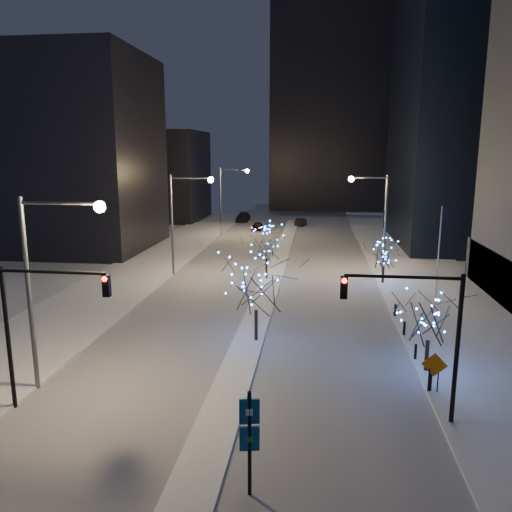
% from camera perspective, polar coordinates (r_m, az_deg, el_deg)
% --- Properties ---
extents(ground, '(160.00, 160.00, 0.00)m').
position_cam_1_polar(ground, '(24.16, -4.28, -18.26)').
color(ground, white).
rests_on(ground, ground).
extents(road, '(20.00, 130.00, 0.02)m').
position_cam_1_polar(road, '(56.96, 2.60, -0.55)').
color(road, '#A6ABB5').
rests_on(road, ground).
extents(median, '(2.00, 80.00, 0.15)m').
position_cam_1_polar(median, '(52.08, 2.17, -1.64)').
color(median, white).
rests_on(median, ground).
extents(east_sidewalk, '(10.00, 90.00, 0.15)m').
position_cam_1_polar(east_sidewalk, '(43.58, 21.10, -5.08)').
color(east_sidewalk, white).
rests_on(east_sidewalk, ground).
extents(west_sidewalk, '(8.00, 90.00, 0.15)m').
position_cam_1_polar(west_sidewalk, '(46.02, -16.65, -3.92)').
color(west_sidewalk, white).
rests_on(west_sidewalk, ground).
extents(filler_west_near, '(22.00, 18.00, 24.00)m').
position_cam_1_polar(filler_west_near, '(68.57, -21.41, 10.83)').
color(filler_west_near, black).
rests_on(filler_west_near, ground).
extents(filler_west_far, '(18.00, 16.00, 16.00)m').
position_cam_1_polar(filler_west_far, '(95.52, -11.57, 8.99)').
color(filler_west_far, black).
rests_on(filler_west_far, ground).
extents(horizon_block, '(24.00, 14.00, 42.00)m').
position_cam_1_polar(horizon_block, '(112.88, 8.24, 16.09)').
color(horizon_block, black).
rests_on(horizon_block, ground).
extents(street_lamp_w_near, '(4.40, 0.56, 10.00)m').
position_cam_1_polar(street_lamp_w_near, '(26.68, -22.80, -1.25)').
color(street_lamp_w_near, '#595E66').
rests_on(street_lamp_w_near, ground).
extents(street_lamp_w_mid, '(4.40, 0.56, 10.00)m').
position_cam_1_polar(street_lamp_w_mid, '(49.62, -8.46, 5.12)').
color(street_lamp_w_mid, '#595E66').
rests_on(street_lamp_w_mid, ground).
extents(street_lamp_w_far, '(4.40, 0.56, 10.00)m').
position_cam_1_polar(street_lamp_w_far, '(73.91, -3.28, 7.33)').
color(street_lamp_w_far, '#595E66').
rests_on(street_lamp_w_far, ground).
extents(street_lamp_east, '(3.90, 0.56, 10.00)m').
position_cam_1_polar(street_lamp_east, '(51.15, 13.60, 5.06)').
color(street_lamp_east, '#595E66').
rests_on(street_lamp_east, ground).
extents(traffic_signal_west, '(5.26, 0.43, 7.00)m').
position_cam_1_polar(traffic_signal_west, '(25.19, -23.75, -6.15)').
color(traffic_signal_west, black).
rests_on(traffic_signal_west, ground).
extents(traffic_signal_east, '(5.26, 0.43, 7.00)m').
position_cam_1_polar(traffic_signal_east, '(23.18, 18.46, -7.26)').
color(traffic_signal_east, black).
rests_on(traffic_signal_east, ground).
extents(flagpoles, '(1.35, 2.60, 8.00)m').
position_cam_1_polar(flagpoles, '(39.51, 20.24, 0.37)').
color(flagpoles, silver).
rests_on(flagpoles, east_sidewalk).
extents(bollards, '(0.16, 12.16, 0.90)m').
position_cam_1_polar(bollards, '(33.12, 17.14, -9.09)').
color(bollards, black).
rests_on(bollards, east_sidewalk).
extents(car_near, '(1.60, 3.84, 1.30)m').
position_cam_1_polar(car_near, '(79.51, 0.13, 3.41)').
color(car_near, black).
rests_on(car_near, ground).
extents(car_mid, '(2.00, 4.14, 1.31)m').
position_cam_1_polar(car_mid, '(85.43, 5.15, 3.95)').
color(car_mid, black).
rests_on(car_mid, ground).
extents(car_far, '(2.20, 5.37, 1.55)m').
position_cam_1_polar(car_far, '(90.06, -1.48, 4.46)').
color(car_far, black).
rests_on(car_far, ground).
extents(holiday_tree_median_near, '(5.66, 5.66, 6.14)m').
position_cam_1_polar(holiday_tree_median_near, '(31.67, -0.00, -2.99)').
color(holiday_tree_median_near, black).
rests_on(holiday_tree_median_near, median).
extents(holiday_tree_median_far, '(4.36, 4.36, 5.18)m').
position_cam_1_polar(holiday_tree_median_far, '(47.78, 1.22, 1.44)').
color(holiday_tree_median_far, black).
rests_on(holiday_tree_median_far, median).
extents(holiday_tree_plaza_near, '(4.08, 4.08, 4.89)m').
position_cam_1_polar(holiday_tree_plaza_near, '(29.05, 19.23, -6.49)').
color(holiday_tree_plaza_near, black).
rests_on(holiday_tree_plaza_near, east_sidewalk).
extents(holiday_tree_plaza_far, '(3.90, 3.90, 4.11)m').
position_cam_1_polar(holiday_tree_plaza_far, '(47.72, 14.42, 0.15)').
color(holiday_tree_plaza_far, black).
rests_on(holiday_tree_plaza_far, east_sidewalk).
extents(wayfinding_sign, '(0.72, 0.22, 4.01)m').
position_cam_1_polar(wayfinding_sign, '(18.49, -0.75, -19.53)').
color(wayfinding_sign, black).
rests_on(wayfinding_sign, ground).
extents(construction_sign, '(1.26, 0.25, 2.10)m').
position_cam_1_polar(construction_sign, '(27.26, 19.69, -12.01)').
color(construction_sign, black).
rests_on(construction_sign, east_sidewalk).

